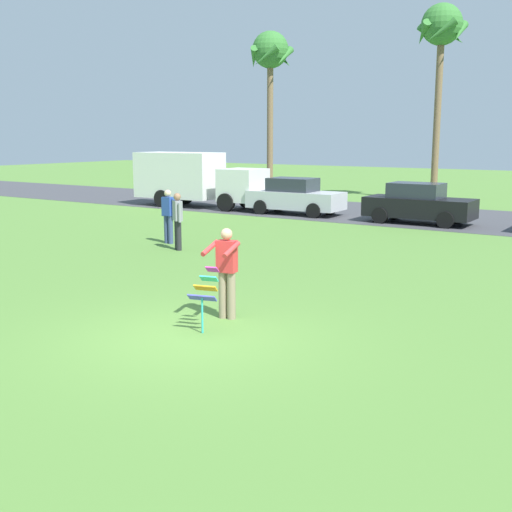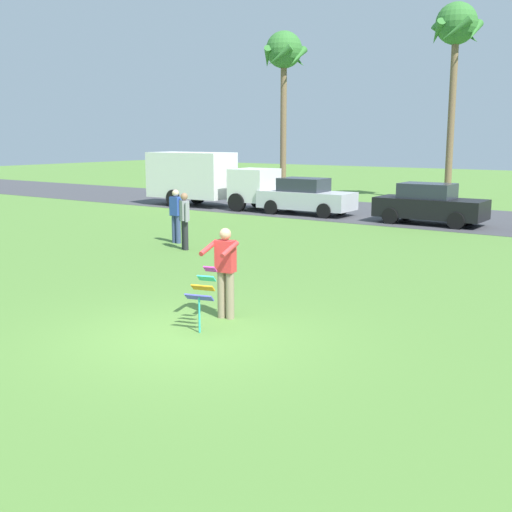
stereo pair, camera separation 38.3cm
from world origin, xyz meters
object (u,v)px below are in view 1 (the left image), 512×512
(person_walker_near, at_px, (168,215))
(palm_tree_left_near, at_px, (270,58))
(parked_truck_white_box, at_px, (193,178))
(parked_car_black, at_px, (419,204))
(person_kite_flyer, at_px, (226,270))
(kite_held, at_px, (206,290))
(palm_tree_right_near, at_px, (441,35))
(parked_car_silver, at_px, (295,197))
(person_walker_far, at_px, (178,219))

(person_walker_near, bearing_deg, palm_tree_left_near, 111.85)
(parked_truck_white_box, height_order, parked_car_black, parked_truck_white_box)
(parked_car_black, bearing_deg, palm_tree_left_near, 145.77)
(person_kite_flyer, height_order, kite_held, person_kite_flyer)
(palm_tree_left_near, height_order, palm_tree_right_near, palm_tree_right_near)
(person_kite_flyer, distance_m, palm_tree_right_near, 26.05)
(kite_held, distance_m, parked_truck_white_box, 20.64)
(parked_car_silver, xyz_separation_m, person_walker_near, (0.52, -9.08, 0.16))
(parked_car_silver, bearing_deg, palm_tree_right_near, 71.60)
(person_walker_near, bearing_deg, parked_car_silver, 93.28)
(person_walker_near, bearing_deg, palm_tree_right_near, 81.95)
(parked_car_silver, distance_m, person_walker_near, 9.09)
(person_kite_flyer, distance_m, palm_tree_left_near, 27.86)
(person_walker_near, bearing_deg, person_kite_flyer, -42.36)
(palm_tree_left_near, bearing_deg, parked_car_black, -34.23)
(parked_car_silver, bearing_deg, parked_car_black, 0.01)
(palm_tree_right_near, relative_size, person_walker_far, 5.82)
(parked_car_black, xyz_separation_m, palm_tree_left_near, (-11.99, 8.16, 7.09))
(parked_truck_white_box, xyz_separation_m, person_walker_near, (6.23, -9.08, -0.48))
(kite_held, distance_m, person_walker_near, 9.70)
(palm_tree_right_near, bearing_deg, kite_held, -80.65)
(parked_truck_white_box, xyz_separation_m, person_walker_far, (7.27, -9.85, -0.48))
(palm_tree_right_near, bearing_deg, parked_car_black, -75.38)
(kite_held, distance_m, parked_car_silver, 17.58)
(person_walker_far, bearing_deg, parked_truck_white_box, 126.44)
(parked_car_black, bearing_deg, kite_held, -83.85)
(person_kite_flyer, bearing_deg, person_walker_near, 137.64)
(person_walker_far, bearing_deg, kite_held, -46.76)
(parked_car_black, height_order, person_walker_far, person_walker_far)
(person_walker_far, bearing_deg, parked_car_black, 67.66)
(palm_tree_right_near, relative_size, person_walker_near, 5.82)
(parked_truck_white_box, xyz_separation_m, parked_car_black, (11.32, -0.00, -0.64))
(parked_truck_white_box, height_order, palm_tree_right_near, palm_tree_right_near)
(palm_tree_left_near, distance_m, person_walker_near, 19.83)
(kite_held, relative_size, parked_truck_white_box, 0.16)
(parked_car_silver, distance_m, palm_tree_right_near, 12.61)
(kite_held, relative_size, person_walker_far, 0.64)
(person_kite_flyer, distance_m, parked_car_silver, 16.78)
(parked_car_black, relative_size, palm_tree_left_near, 0.45)
(parked_car_silver, bearing_deg, palm_tree_left_near, 128.07)
(kite_held, relative_size, parked_car_black, 0.26)
(person_kite_flyer, xyz_separation_m, palm_tree_left_near, (-13.58, 23.32, 6.92))
(kite_held, distance_m, parked_car_black, 16.08)
(person_kite_flyer, bearing_deg, parked_car_black, 95.97)
(parked_truck_white_box, xyz_separation_m, palm_tree_right_near, (8.86, 9.44, 7.11))
(person_kite_flyer, relative_size, palm_tree_left_near, 0.19)
(palm_tree_right_near, bearing_deg, person_walker_near, -98.05)
(parked_car_black, xyz_separation_m, person_walker_far, (-4.05, -9.85, 0.16))
(kite_held, distance_m, person_walker_far, 8.42)
(palm_tree_left_near, bearing_deg, person_kite_flyer, -59.79)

